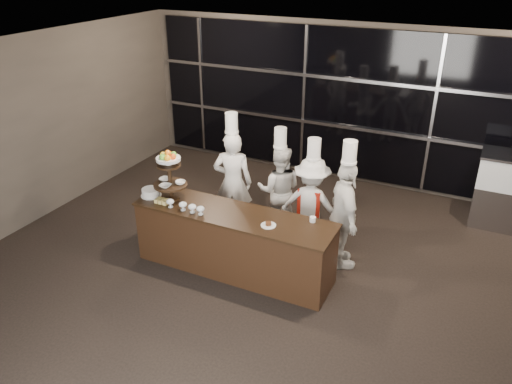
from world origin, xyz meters
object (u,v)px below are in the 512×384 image
at_px(buffet_counter, 234,242).
at_px(chef_c, 311,204).
at_px(layer_cake, 151,192).
at_px(chef_b, 279,189).
at_px(display_stand, 169,172).
at_px(chef_a, 233,181).
at_px(chef_d, 344,214).

xyz_separation_m(buffet_counter, chef_c, (0.75, 1.04, 0.28)).
xyz_separation_m(layer_cake, chef_b, (1.44, 1.34, -0.23)).
relative_size(display_stand, chef_a, 0.38).
height_order(layer_cake, chef_a, chef_a).
height_order(buffet_counter, chef_a, chef_a).
xyz_separation_m(chef_c, chef_d, (0.57, -0.24, 0.07)).
height_order(layer_cake, chef_b, chef_b).
xyz_separation_m(buffet_counter, layer_cake, (-1.32, -0.05, 0.51)).
bearing_deg(buffet_counter, layer_cake, -177.83).
bearing_deg(chef_a, buffet_counter, -61.54).
bearing_deg(chef_c, chef_b, 157.74).
xyz_separation_m(display_stand, chef_a, (0.45, 1.02, -0.48)).
relative_size(buffet_counter, chef_c, 1.61).
bearing_deg(layer_cake, chef_d, 17.81).
relative_size(chef_b, chef_c, 0.99).
xyz_separation_m(chef_a, chef_b, (0.68, 0.28, -0.12)).
bearing_deg(chef_b, buffet_counter, -95.51).
xyz_separation_m(layer_cake, chef_d, (2.64, 0.85, -0.15)).
distance_m(display_stand, chef_b, 1.81).
height_order(buffet_counter, display_stand, display_stand).
bearing_deg(chef_b, chef_c, -22.26).
height_order(display_stand, chef_c, chef_c).
bearing_deg(chef_b, chef_a, -157.79).
bearing_deg(chef_c, display_stand, -149.33).
distance_m(layer_cake, chef_b, 1.98).
bearing_deg(chef_a, chef_d, -6.67).
xyz_separation_m(display_stand, chef_c, (1.75, 1.04, -0.59)).
relative_size(chef_a, chef_d, 1.03).
bearing_deg(buffet_counter, chef_b, 84.49).
height_order(buffet_counter, chef_b, chef_b).
xyz_separation_m(chef_a, chef_c, (1.30, 0.02, -0.12)).
distance_m(chef_a, chef_d, 1.88).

